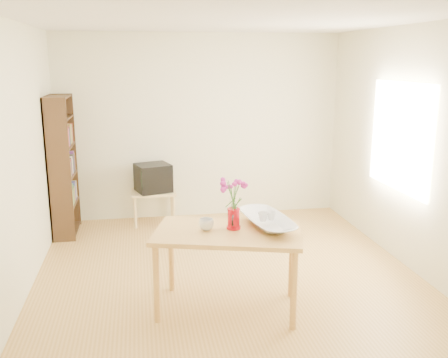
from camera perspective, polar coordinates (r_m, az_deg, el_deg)
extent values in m
plane|color=#B0823E|center=(5.34, 0.56, -11.26)|extent=(4.50, 4.50, 0.00)
plane|color=white|center=(4.86, 0.64, 17.82)|extent=(4.50, 4.50, 0.00)
plane|color=#F4EFC4|center=(7.13, -2.70, 5.96)|extent=(4.00, 0.00, 4.00)
plane|color=#F4EFC4|center=(2.82, 8.95, -6.01)|extent=(4.00, 0.00, 4.00)
plane|color=#F4EFC4|center=(4.98, -22.67, 1.64)|extent=(0.00, 4.50, 4.50)
plane|color=#F4EFC4|center=(5.64, 21.02, 3.07)|extent=(0.00, 4.50, 4.50)
plane|color=white|center=(5.88, 19.46, 4.57)|extent=(0.00, 1.30, 1.30)
cube|color=#C68F44|center=(4.46, 0.43, -6.20)|extent=(1.44, 1.06, 0.04)
cylinder|color=#C68F44|center=(4.42, -7.74, -11.81)|extent=(0.06, 0.06, 0.71)
cylinder|color=#C68F44|center=(4.31, 7.98, -12.50)|extent=(0.06, 0.06, 0.71)
cylinder|color=#C68F44|center=(4.97, -6.05, -8.80)|extent=(0.06, 0.06, 0.71)
cylinder|color=#C68F44|center=(4.87, 7.75, -9.32)|extent=(0.06, 0.06, 0.71)
cube|color=#DDBF7D|center=(6.97, -8.05, -1.50)|extent=(0.60, 0.45, 0.03)
cylinder|color=#DDBF7D|center=(6.85, -10.11, -3.85)|extent=(0.04, 0.04, 0.43)
cylinder|color=#DDBF7D|center=(6.87, -5.76, -3.66)|extent=(0.04, 0.04, 0.43)
cylinder|color=#DDBF7D|center=(7.21, -10.11, -2.98)|extent=(0.04, 0.04, 0.43)
cylinder|color=#DDBF7D|center=(7.22, -5.98, -2.81)|extent=(0.04, 0.04, 0.43)
cube|color=#331F11|center=(6.39, -18.36, 0.76)|extent=(0.28, 0.02, 1.80)
cube|color=#331F11|center=(7.05, -17.59, 1.95)|extent=(0.28, 0.03, 1.80)
cube|color=#331F11|center=(6.74, -19.07, 1.34)|extent=(0.02, 0.70, 1.80)
cube|color=#331F11|center=(6.94, -17.44, -5.57)|extent=(0.27, 0.65, 0.02)
cube|color=#331F11|center=(6.84, -17.65, -2.71)|extent=(0.27, 0.65, 0.02)
cube|color=#331F11|center=(6.74, -17.88, 0.39)|extent=(0.27, 0.65, 0.02)
cube|color=#331F11|center=(6.67, -18.12, 3.57)|extent=(0.27, 0.65, 0.02)
cube|color=#331F11|center=(6.62, -18.34, 6.64)|extent=(0.27, 0.65, 0.02)
cube|color=#331F11|center=(6.60, -18.51, 8.87)|extent=(0.27, 0.65, 0.02)
cylinder|color=red|center=(4.49, 1.10, -4.61)|extent=(0.11, 0.11, 0.18)
cylinder|color=red|center=(4.51, 1.10, -5.54)|extent=(0.13, 0.13, 0.02)
cylinder|color=red|center=(4.46, 1.11, -3.46)|extent=(0.12, 0.12, 0.01)
cone|color=red|center=(4.43, 1.40, -3.92)|extent=(0.06, 0.08, 0.06)
torus|color=black|center=(4.54, 0.71, -4.26)|extent=(0.04, 0.10, 0.10)
imported|color=white|center=(4.47, -2.03, -5.20)|extent=(0.17, 0.17, 0.10)
imported|color=white|center=(4.54, 4.99, -2.31)|extent=(0.61, 0.61, 0.50)
imported|color=white|center=(4.54, 4.49, -2.89)|extent=(0.11, 0.11, 0.07)
imported|color=white|center=(4.58, 5.46, -2.79)|extent=(0.09, 0.09, 0.07)
cube|color=black|center=(6.92, -8.10, 0.14)|extent=(0.54, 0.51, 0.38)
cube|color=black|center=(6.99, -8.13, 0.44)|extent=(0.36, 0.30, 0.27)
cube|color=black|center=(6.71, -8.05, -0.09)|extent=(0.33, 0.11, 0.27)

